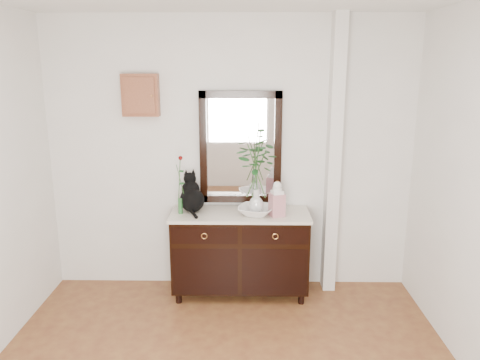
{
  "coord_description": "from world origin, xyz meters",
  "views": [
    {
      "loc": [
        0.16,
        -2.54,
        2.25
      ],
      "look_at": [
        0.1,
        1.63,
        1.2
      ],
      "focal_mm": 35.0,
      "sensor_mm": 36.0,
      "label": 1
    }
  ],
  "objects_px": {
    "cat": "(192,192)",
    "lotus_bowl": "(256,211)",
    "ginger_jar": "(277,198)",
    "sideboard": "(240,249)"
  },
  "relations": [
    {
      "from": "ginger_jar",
      "to": "lotus_bowl",
      "type": "bearing_deg",
      "value": 173.39
    },
    {
      "from": "lotus_bowl",
      "to": "ginger_jar",
      "type": "bearing_deg",
      "value": -6.61
    },
    {
      "from": "cat",
      "to": "ginger_jar",
      "type": "bearing_deg",
      "value": -29.34
    },
    {
      "from": "cat",
      "to": "lotus_bowl",
      "type": "distance_m",
      "value": 0.65
    },
    {
      "from": "cat",
      "to": "lotus_bowl",
      "type": "bearing_deg",
      "value": -30.14
    },
    {
      "from": "lotus_bowl",
      "to": "sideboard",
      "type": "bearing_deg",
      "value": 159.38
    },
    {
      "from": "lotus_bowl",
      "to": "ginger_jar",
      "type": "xyz_separation_m",
      "value": [
        0.19,
        -0.02,
        0.13
      ]
    },
    {
      "from": "sideboard",
      "to": "ginger_jar",
      "type": "height_order",
      "value": "ginger_jar"
    },
    {
      "from": "cat",
      "to": "ginger_jar",
      "type": "distance_m",
      "value": 0.82
    },
    {
      "from": "cat",
      "to": "ginger_jar",
      "type": "xyz_separation_m",
      "value": [
        0.81,
        -0.13,
        -0.02
      ]
    }
  ]
}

